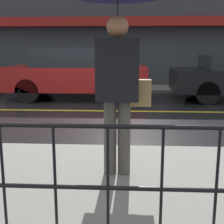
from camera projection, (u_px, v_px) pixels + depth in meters
The scene contains 7 objects.
ground_plane at pixel (75, 111), 8.08m from camera, with size 80.00×80.00×0.00m, color black.
sidewalk_near at pixel (8, 183), 3.61m from camera, with size 28.00×2.61×0.12m.
sidewalk_far at pixel (93, 88), 12.11m from camera, with size 28.00×1.77×0.12m.
lane_marking at pixel (75, 110), 8.08m from camera, with size 25.20×0.12×0.01m.
building_storefront at pixel (95, 27), 12.62m from camera, with size 28.00×0.85×4.80m.
pedestrian at pixel (118, 27), 3.40m from camera, with size 1.01×1.01×2.23m.
car_red at pixel (76, 73), 9.84m from camera, with size 4.36×1.87×1.61m.
Camera 1 is at (1.40, -7.85, 1.59)m, focal length 50.00 mm.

